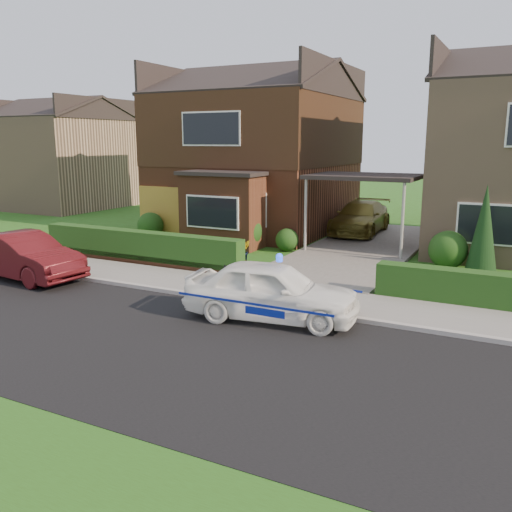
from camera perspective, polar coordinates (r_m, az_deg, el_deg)
The scene contains 22 objects.
ground at distance 10.54m, azimuth -6.07°, elevation -9.99°, with size 120.00×120.00×0.00m, color #274F15.
road at distance 10.54m, azimuth -6.07°, elevation -9.99°, with size 60.00×6.00×0.02m, color black.
kerb at distance 13.03m, azimuth 1.28°, elevation -5.31°, with size 60.00×0.16×0.12m, color #9E9993.
sidewalk at distance 13.94m, azimuth 3.16°, elevation -4.20°, with size 60.00×2.00×0.10m, color slate.
driveway at distance 20.27m, azimuth 11.10°, elevation 0.75°, with size 3.80×12.00×0.12m, color #666059.
house_left at distance 24.73m, azimuth 0.17°, elevation 11.71°, with size 7.50×9.53×7.25m.
carport_link at distance 19.90m, azimuth 11.37°, elevation 8.08°, with size 3.80×3.00×2.77m.
garage_door at distance 22.86m, azimuth -9.90°, elevation 4.57°, with size 2.20×0.10×2.10m, color olive.
dwarf_wall at distance 17.90m, azimuth -12.43°, elevation -0.39°, with size 7.70×0.25×0.36m, color brown.
hedge_left at distance 18.05m, azimuth -12.11°, elevation -0.86°, with size 7.50×0.55×0.90m, color #163E13.
shrub_left_far at distance 22.72m, azimuth -11.05°, elevation 3.18°, with size 1.08×1.08×1.08m, color #163E13.
shrub_left_mid at distance 20.09m, azimuth -1.23°, elevation 2.62°, with size 1.32×1.32×1.32m, color #163E13.
shrub_left_near at distance 19.71m, azimuth 3.29°, elevation 1.71°, with size 0.84×0.84×0.84m, color #163E13.
shrub_right_near at distance 18.00m, azimuth 19.56°, elevation 0.63°, with size 1.20×1.20×1.20m, color #163E13.
conifer_a at distance 17.59m, azimuth 22.85°, elevation 2.44°, with size 0.90×0.90×2.60m, color black.
neighbour_left at distance 35.07m, azimuth -19.64°, elevation 9.13°, with size 6.50×7.00×5.20m, color #9B7B5F.
police_car at distance 12.06m, azimuth 1.67°, elevation -3.74°, with size 3.58×4.07×1.49m.
driveway_car at distance 23.37m, azimuth 10.94°, elevation 4.01°, with size 1.84×4.51×1.31m, color olive.
street_car at distance 17.01m, azimuth -23.26°, elevation -0.07°, with size 4.04×1.41×1.33m, color #4E1015.
potted_plant_a at distance 19.90m, azimuth -14.71°, elevation 1.38°, with size 0.43×0.29×0.81m, color gray.
potted_plant_b at distance 17.89m, azimuth -1.22°, elevation 0.47°, with size 0.32×0.40×0.72m, color gray.
potted_plant_c at distance 16.77m, azimuth -1.72°, elevation -0.27°, with size 0.42×0.42×0.75m, color gray.
Camera 1 is at (5.39, -8.16, 3.93)m, focal length 38.00 mm.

